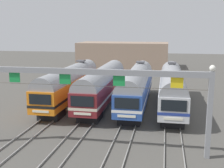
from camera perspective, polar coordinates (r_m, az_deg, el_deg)
ground_plane at (r=36.26m, az=1.44°, el=-4.27°), size 160.00×160.00×0.00m
track_bed at (r=52.70m, az=4.38°, el=0.58°), size 14.28×70.00×0.15m
commuter_train_orange at (r=37.18m, az=-8.31°, el=0.25°), size 2.88×18.06×5.05m
commuter_train_maroon at (r=36.04m, az=-1.89°, el=0.02°), size 2.88×18.06×4.77m
commuter_train_blue at (r=35.38m, az=4.86°, el=-0.22°), size 2.88×18.06×5.05m
commuter_train_silver at (r=35.23m, az=11.77°, el=-0.46°), size 2.88×18.06×5.05m
catenary_gantry at (r=22.20m, az=-4.04°, el=-0.44°), size 18.02×0.44×6.97m
maintenance_building at (r=72.87m, az=2.23°, el=5.81°), size 22.01×10.00×6.08m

